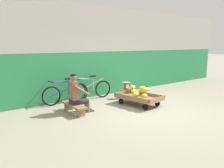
{
  "coord_description": "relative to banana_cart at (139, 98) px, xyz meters",
  "views": [
    {
      "loc": [
        -4.94,
        -4.43,
        1.96
      ],
      "look_at": [
        -0.56,
        1.04,
        0.75
      ],
      "focal_mm": 37.01,
      "sensor_mm": 36.0,
      "label": 1
    }
  ],
  "objects": [
    {
      "name": "low_bench",
      "position": [
        -2.11,
        0.51,
        -0.04
      ],
      "size": [
        0.36,
        1.11,
        0.27
      ],
      "color": "olive",
      "rests_on": "ground"
    },
    {
      "name": "vendor_seated",
      "position": [
        -2.02,
        0.49,
        0.33
      ],
      "size": [
        0.72,
        0.55,
        1.14
      ],
      "color": "brown",
      "rests_on": "ground"
    },
    {
      "name": "banana_pile",
      "position": [
        0.02,
        0.05,
        0.23
      ],
      "size": [
        0.83,
        1.34,
        0.26
      ],
      "color": "gold",
      "rests_on": "banana_cart"
    },
    {
      "name": "back_wall",
      "position": [
        -0.33,
        2.1,
        1.44
      ],
      "size": [
        16.0,
        0.3,
        3.36
      ],
      "color": "#287F4C",
      "rests_on": "ground"
    },
    {
      "name": "bicycle_near_left",
      "position": [
        -1.77,
        1.65,
        0.11
      ],
      "size": [
        1.66,
        0.48,
        0.86
      ],
      "color": "black",
      "rests_on": "ground"
    },
    {
      "name": "plastic_crate",
      "position": [
        0.34,
        0.99,
        -0.09
      ],
      "size": [
        0.36,
        0.28,
        0.3
      ],
      "color": "gold",
      "rests_on": "ground"
    },
    {
      "name": "weighing_scale",
      "position": [
        0.34,
        0.99,
        0.21
      ],
      "size": [
        0.3,
        0.3,
        0.29
      ],
      "color": "#28282D",
      "rests_on": "plastic_crate"
    },
    {
      "name": "shopping_bag",
      "position": [
        0.59,
        0.64,
        -0.12
      ],
      "size": [
        0.18,
        0.12,
        0.24
      ],
      "primitive_type": "cube",
      "color": "green",
      "rests_on": "ground"
    },
    {
      "name": "bicycle_far_left",
      "position": [
        -0.78,
        1.66,
        0.11
      ],
      "size": [
        1.66,
        0.48,
        0.86
      ],
      "color": "black",
      "rests_on": "ground"
    },
    {
      "name": "ground_plane",
      "position": [
        -0.33,
        -0.74,
        -0.24
      ],
      "size": [
        80.0,
        80.0,
        0.0
      ],
      "primitive_type": "plane",
      "color": "gray"
    },
    {
      "name": "banana_cart",
      "position": [
        0.0,
        0.0,
        0.0
      ],
      "size": [
        0.99,
        1.52,
        0.36
      ],
      "color": "#8E6B47",
      "rests_on": "ground"
    }
  ]
}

